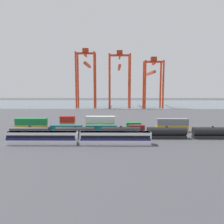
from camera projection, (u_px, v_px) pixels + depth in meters
The scene contains 20 objects.
ground_plane at pixel (104, 116), 124.14m from camera, with size 420.00×420.00×0.00m, color #424247.
harbour_water at pixel (108, 104), 221.62m from camera, with size 400.00×110.00×0.01m, color slate.
passenger_train at pixel (79, 137), 63.46m from camera, with size 43.68×3.14×3.90m.
freight_tank_row at pixel (121, 132), 71.06m from camera, with size 75.33×2.79×4.25m.
shipping_container_0 at pixel (32, 128), 81.98m from camera, with size 12.10×2.44×2.60m, color gold.
shipping_container_1 at pixel (31, 122), 81.67m from camera, with size 12.10×2.44×2.60m, color #197538.
shipping_container_2 at pixel (66, 128), 81.84m from camera, with size 12.10×2.44×2.60m, color #146066.
shipping_container_3 at pixel (102, 128), 81.70m from camera, with size 12.10×2.44×2.60m, color #146066.
shipping_container_4 at pixel (137, 128), 81.56m from camera, with size 6.04×2.44×2.60m, color maroon.
shipping_container_5 at pixel (172, 128), 81.42m from camera, with size 12.10×2.44×2.60m, color gold.
shipping_container_6 at pixel (172, 122), 81.12m from camera, with size 12.10×2.44×2.60m, color slate.
shipping_container_7 at pixel (35, 125), 88.27m from camera, with size 6.04×2.44×2.60m, color silver.
shipping_container_8 at pixel (68, 125), 88.13m from camera, with size 6.04×2.44×2.60m, color orange.
shipping_container_9 at pixel (67, 119), 87.83m from camera, with size 6.04×2.44×2.60m, color #AD211C.
shipping_container_10 at pixel (101, 125), 87.99m from camera, with size 12.10×2.44×2.60m, color gold.
shipping_container_11 at pixel (100, 119), 87.69m from camera, with size 12.10×2.44×2.60m, color silver.
shipping_container_12 at pixel (134, 125), 87.85m from camera, with size 6.04×2.44×2.60m, color #197538.
gantry_crane_west at pixel (86, 72), 177.92m from camera, with size 16.72×36.86×49.19m.
gantry_crane_central at pixel (119, 73), 178.30m from camera, with size 18.31×40.99×47.51m.
gantry_crane_east at pixel (152, 77), 178.65m from camera, with size 16.34×40.27×42.22m.
Camera 1 is at (6.28, -82.90, 17.34)m, focal length 33.51 mm.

